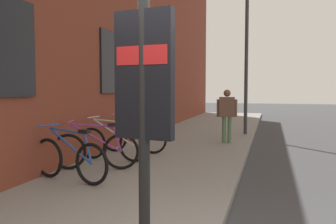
% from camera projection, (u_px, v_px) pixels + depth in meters
% --- Properties ---
extents(ground, '(60.00, 60.00, 0.00)m').
position_uv_depth(ground, '(290.00, 160.00, 8.72)').
color(ground, '#38383A').
extents(sidewalk_pavement, '(24.00, 3.50, 0.12)m').
position_uv_depth(sidewalk_pavement, '(194.00, 141.00, 11.38)').
color(sidewalk_pavement, gray).
rests_on(sidewalk_pavement, ground).
extents(station_facade, '(22.00, 0.65, 9.12)m').
position_uv_depth(station_facade, '(143.00, 6.00, 12.58)').
color(station_facade, brown).
rests_on(station_facade, ground).
extents(bicycle_by_door, '(0.62, 1.72, 0.97)m').
position_uv_depth(bicycle_by_door, '(69.00, 159.00, 6.32)').
color(bicycle_by_door, black).
rests_on(bicycle_by_door, sidewalk_pavement).
extents(bicycle_end_of_row, '(0.64, 1.72, 0.97)m').
position_uv_depth(bicycle_end_of_row, '(95.00, 150.00, 7.22)').
color(bicycle_end_of_row, black).
rests_on(bicycle_end_of_row, sidewalk_pavement).
extents(bicycle_mid_rack, '(0.48, 1.77, 0.97)m').
position_uv_depth(bicycle_mid_rack, '(113.00, 143.00, 8.11)').
color(bicycle_mid_rack, black).
rests_on(bicycle_mid_rack, sidewalk_pavement).
extents(bicycle_leaning_wall, '(0.48, 1.77, 0.97)m').
position_uv_depth(bicycle_leaning_wall, '(134.00, 137.00, 9.07)').
color(bicycle_leaning_wall, black).
rests_on(bicycle_leaning_wall, sidewalk_pavement).
extents(transit_info_sign, '(0.18, 0.56, 2.40)m').
position_uv_depth(transit_info_sign, '(144.00, 93.00, 3.11)').
color(transit_info_sign, black).
rests_on(transit_info_sign, sidewalk_pavement).
extents(pedestrian_near_bus, '(0.27, 0.59, 1.56)m').
position_uv_depth(pedestrian_near_bus, '(227.00, 110.00, 10.64)').
color(pedestrian_near_bus, '#4C724C').
rests_on(pedestrian_near_bus, sidewalk_pavement).
extents(street_lamp, '(0.28, 0.28, 5.72)m').
position_uv_depth(street_lamp, '(247.00, 37.00, 12.40)').
color(street_lamp, '#333338').
rests_on(street_lamp, sidewalk_pavement).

